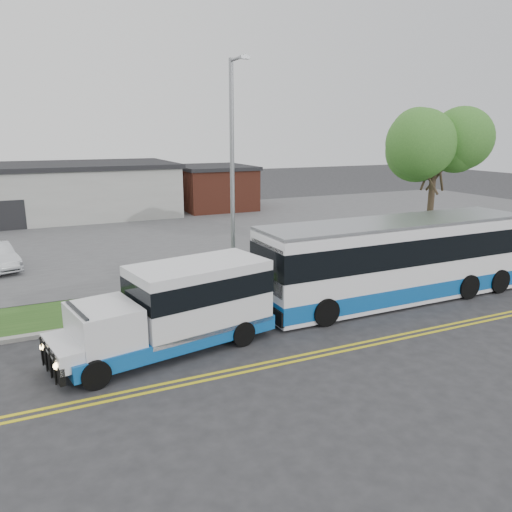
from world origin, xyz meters
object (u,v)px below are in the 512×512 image
shuttle_bus (180,305)px  streetlight_near (233,172)px  tree_east (436,144)px  transit_bus (396,260)px

shuttle_bus → streetlight_near: bearing=39.1°
tree_east → streetlight_near: streetlight_near is taller
streetlight_near → transit_bus: streetlight_near is taller
streetlight_near → transit_bus: (5.81, -3.41, -3.54)m
tree_east → shuttle_bus: size_ratio=1.13×
streetlight_near → shuttle_bus: bearing=-129.6°
tree_east → transit_bus: (-5.19, -3.68, -4.51)m
tree_east → transit_bus: size_ratio=0.69×
shuttle_bus → transit_bus: size_ratio=0.61×
tree_east → streetlight_near: 11.05m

